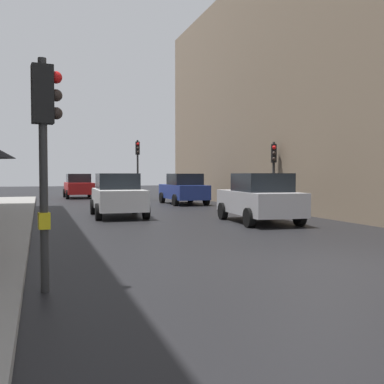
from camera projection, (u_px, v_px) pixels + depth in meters
ground_plane at (321, 264)px, 8.65m from camera, size 120.00×120.00×0.00m
building_facade_right at (370, 88)px, 23.50m from camera, size 12.00×31.24×12.50m
traffic_light_far_median at (138, 159)px, 29.07m from camera, size 0.25×0.43×3.94m
traffic_light_mid_street at (274, 164)px, 20.56m from camera, size 0.34×0.45×3.20m
traffic_light_near_left at (45, 132)px, 6.49m from camera, size 0.44×0.27×3.40m
car_blue_van at (184, 189)px, 25.86m from camera, size 2.05×4.22×1.76m
car_red_sedan at (79, 186)px, 32.62m from camera, size 2.07×4.23×1.76m
car_white_compact at (118, 195)px, 18.31m from camera, size 2.15×4.27×1.76m
car_silver_hatchback at (259, 198)px, 15.96m from camera, size 2.27×4.32×1.76m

